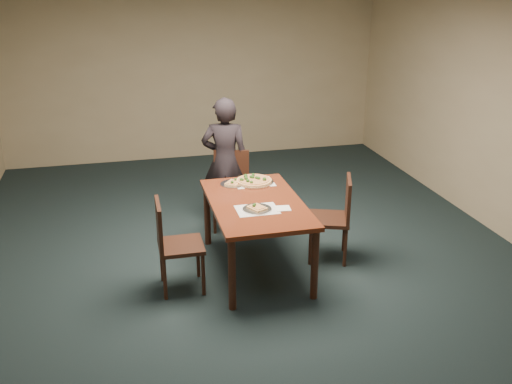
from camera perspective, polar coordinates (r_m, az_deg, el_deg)
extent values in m
plane|color=black|center=(5.98, -0.40, -7.63)|extent=(8.00, 8.00, 0.00)
plane|color=tan|center=(9.30, -6.28, 11.88)|extent=(6.00, 0.00, 6.00)
cube|color=#501E10|center=(5.67, 0.00, -1.15)|extent=(0.90, 1.50, 0.04)
cylinder|color=black|center=(5.15, -2.41, -8.26)|extent=(0.07, 0.07, 0.70)
cylinder|color=black|center=(6.37, -4.90, -2.30)|extent=(0.07, 0.07, 0.70)
cylinder|color=black|center=(5.34, 5.89, -7.24)|extent=(0.07, 0.07, 0.70)
cylinder|color=black|center=(6.52, 1.88, -1.66)|extent=(0.07, 0.07, 0.70)
cube|color=black|center=(6.73, -2.54, -0.01)|extent=(0.52, 0.52, 0.04)
cylinder|color=black|center=(6.67, -4.15, -2.44)|extent=(0.04, 0.04, 0.43)
cylinder|color=black|center=(7.00, -3.88, -1.26)|extent=(0.04, 0.04, 0.43)
cylinder|color=black|center=(6.65, -1.06, -2.48)|extent=(0.04, 0.04, 0.43)
cylinder|color=black|center=(6.98, -0.93, -1.29)|extent=(0.04, 0.04, 0.43)
cube|color=black|center=(6.83, -2.46, 2.44)|extent=(0.41, 0.14, 0.44)
cube|color=black|center=(5.48, -7.52, -5.37)|extent=(0.42, 0.42, 0.04)
cylinder|color=black|center=(5.45, -5.29, -8.23)|extent=(0.04, 0.04, 0.43)
cylinder|color=black|center=(5.42, -9.10, -8.59)|extent=(0.04, 0.04, 0.43)
cylinder|color=black|center=(5.76, -5.81, -6.51)|extent=(0.04, 0.04, 0.43)
cylinder|color=black|center=(5.73, -9.40, -6.84)|extent=(0.04, 0.04, 0.43)
cube|color=black|center=(5.37, -9.66, -3.25)|extent=(0.04, 0.42, 0.44)
cube|color=black|center=(6.05, 7.28, -2.70)|extent=(0.54, 0.54, 0.04)
cylinder|color=black|center=(6.31, 5.53, -3.93)|extent=(0.04, 0.04, 0.43)
cylinder|color=black|center=(6.32, 8.81, -4.06)|extent=(0.04, 0.04, 0.43)
cylinder|color=black|center=(5.98, 5.46, -5.39)|extent=(0.04, 0.04, 0.43)
cylinder|color=black|center=(5.99, 8.92, -5.52)|extent=(0.04, 0.04, 0.43)
cube|color=black|center=(5.96, 9.21, -0.67)|extent=(0.18, 0.41, 0.44)
imported|color=black|center=(6.82, -3.10, 3.10)|extent=(0.64, 0.50, 1.54)
cube|color=white|center=(6.16, -0.20, 0.96)|extent=(0.42, 0.32, 0.00)
cube|color=white|center=(5.46, 0.11, -1.77)|extent=(0.40, 0.30, 0.00)
cylinder|color=silver|center=(6.16, -0.20, 1.02)|extent=(0.42, 0.42, 0.01)
cylinder|color=tan|center=(6.16, -0.20, 1.16)|extent=(0.38, 0.38, 0.02)
cylinder|color=#DCC072|center=(6.15, -0.20, 1.28)|extent=(0.34, 0.34, 0.01)
sphere|color=#1F4114|center=(6.10, -1.38, 1.24)|extent=(0.03, 0.03, 0.03)
sphere|color=#1F4114|center=(6.17, -0.31, 1.50)|extent=(0.04, 0.04, 0.04)
sphere|color=#1F4114|center=(6.11, 0.85, 1.29)|extent=(0.04, 0.04, 0.04)
sphere|color=#1F4114|center=(6.24, -0.28, 1.72)|extent=(0.04, 0.04, 0.04)
sphere|color=#1F4114|center=(6.06, -0.82, 1.14)|extent=(0.04, 0.04, 0.04)
sphere|color=#1F4114|center=(6.14, 0.27, 1.38)|extent=(0.04, 0.04, 0.04)
sphere|color=#1F4114|center=(6.03, -0.46, 0.99)|extent=(0.03, 0.03, 0.03)
sphere|color=#1F4114|center=(6.18, -0.49, 1.54)|extent=(0.04, 0.04, 0.04)
sphere|color=#1F4114|center=(6.13, -0.95, 1.33)|extent=(0.03, 0.03, 0.03)
sphere|color=#1F4114|center=(6.20, -1.04, 1.61)|extent=(0.04, 0.04, 0.04)
sphere|color=#1F4114|center=(6.13, -0.99, 1.38)|extent=(0.04, 0.04, 0.04)
sphere|color=#1F4114|center=(6.11, -1.49, 1.26)|extent=(0.04, 0.04, 0.04)
sphere|color=#1F4114|center=(6.16, 0.05, 1.45)|extent=(0.03, 0.03, 0.03)
cylinder|color=silver|center=(5.46, 0.11, -1.71)|extent=(0.28, 0.28, 0.01)
cube|color=tan|center=(5.46, 0.11, -1.59)|extent=(0.19, 0.21, 0.02)
cube|color=#DCC072|center=(5.45, 0.11, -1.48)|extent=(0.15, 0.17, 0.01)
sphere|color=#1F4114|center=(5.48, -0.12, -1.26)|extent=(0.03, 0.03, 0.03)
sphere|color=#1F4114|center=(5.45, -0.22, -1.36)|extent=(0.03, 0.03, 0.03)
cylinder|color=silver|center=(6.12, -2.29, 0.81)|extent=(0.28, 0.28, 0.01)
cube|color=tan|center=(6.11, -2.29, 0.93)|extent=(0.21, 0.21, 0.02)
cube|color=#DCC072|center=(6.11, -2.30, 1.02)|extent=(0.16, 0.17, 0.01)
sphere|color=#1F4114|center=(6.14, -2.07, 1.26)|extent=(0.03, 0.03, 0.03)
sphere|color=#1F4114|center=(6.06, -2.39, 0.99)|extent=(0.03, 0.03, 0.03)
cube|color=white|center=(5.49, 2.72, -1.64)|extent=(0.15, 0.15, 0.01)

